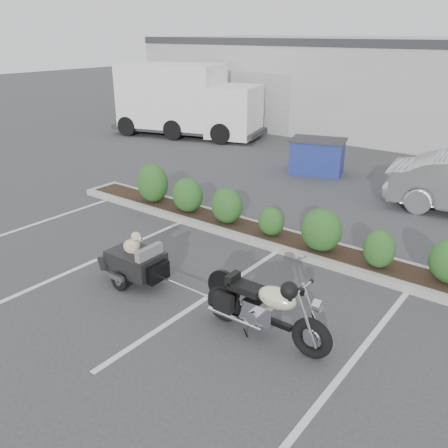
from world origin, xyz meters
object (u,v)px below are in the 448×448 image
Objects in this scene: pet_trailer at (135,261)px; dumpster at (317,156)px; motorcycle at (265,309)px; delivery_truck at (187,102)px.

pet_trailer is 0.87× the size of dumpster.
dumpster reaches higher than pet_trailer.
dumpster is at bearing 111.73° from motorcycle.
delivery_truck is (-7.96, 10.43, 1.01)m from pet_trailer.
pet_trailer is (-2.78, 0.02, -0.06)m from motorcycle.
motorcycle is 15.02m from delivery_truck.
dumpster is 7.57m from delivery_truck.
pet_trailer is at bearing -102.25° from dumpster.
dumpster is 0.28× the size of delivery_truck.
motorcycle is at bearing -1.01° from pet_trailer.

